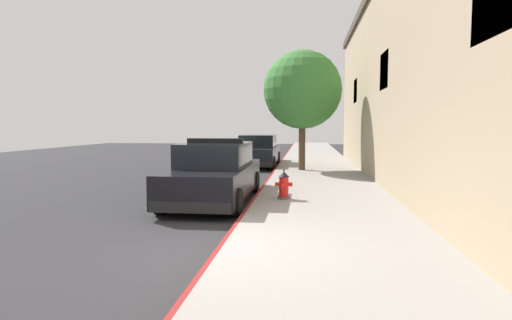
{
  "coord_description": "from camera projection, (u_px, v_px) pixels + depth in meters",
  "views": [
    {
      "loc": [
        1.27,
        -6.18,
        2.01
      ],
      "look_at": [
        -0.21,
        5.98,
        1.0
      ],
      "focal_mm": 29.16,
      "sensor_mm": 36.0,
      "label": 1
    }
  ],
  "objects": [
    {
      "name": "street_tree",
      "position": [
        302.0,
        90.0,
        17.29
      ],
      "size": [
        3.27,
        3.27,
        4.99
      ],
      "color": "brown",
      "rests_on": "sidewalk_pavement"
    },
    {
      "name": "police_cruiser",
      "position": [
        215.0,
        174.0,
        10.98
      ],
      "size": [
        1.94,
        4.84,
        1.68
      ],
      "color": "black",
      "rests_on": "ground"
    },
    {
      "name": "ground_plane",
      "position": [
        169.0,
        178.0,
        16.84
      ],
      "size": [
        35.02,
        60.0,
        0.2
      ],
      "primitive_type": "cube",
      "color": "#2B2B2D"
    },
    {
      "name": "fire_hydrant",
      "position": [
        284.0,
        185.0,
        10.56
      ],
      "size": [
        0.44,
        0.4,
        0.76
      ],
      "color": "#4C4C51",
      "rests_on": "sidewalk_pavement"
    },
    {
      "name": "parked_car_silver_ahead",
      "position": [
        258.0,
        151.0,
        20.62
      ],
      "size": [
        1.94,
        4.84,
        1.56
      ],
      "color": "black",
      "rests_on": "ground"
    },
    {
      "name": "curb_painted_edge",
      "position": [
        272.0,
        175.0,
        16.32
      ],
      "size": [
        0.08,
        60.0,
        0.16
      ],
      "primitive_type": "cube",
      "color": "maroon",
      "rests_on": "ground"
    },
    {
      "name": "sidewalk_pavement",
      "position": [
        319.0,
        176.0,
        16.11
      ],
      "size": [
        3.53,
        60.0,
        0.16
      ],
      "primitive_type": "cube",
      "color": "gray",
      "rests_on": "ground"
    }
  ]
}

